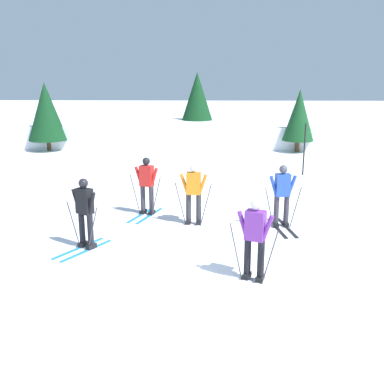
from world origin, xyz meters
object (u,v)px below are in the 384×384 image
Objects in this scene: skier_black at (85,212)px; conifer_far_right at (197,100)px; skier_blue at (282,194)px; skier_red at (147,184)px; conifer_far_left at (299,115)px; skier_purple at (255,235)px; skier_orange at (194,191)px; conifer_far_centre at (46,112)px; trail_marker_pole at (304,150)px.

skier_black is 18.23m from conifer_far_right.
skier_blue is 16.59m from conifer_far_right.
skier_red is 0.42× the size of conifer_far_right.
conifer_far_left reaches higher than skier_black.
skier_blue and skier_purple have the same top height.
conifer_far_centre is at bearing 123.75° from skier_orange.
skier_orange is (2.52, 1.84, 0.04)m from skier_black.
skier_purple is 1.00× the size of skier_orange.
conifer_far_right reaches higher than conifer_far_left.
conifer_far_centre is at bearing -152.80° from conifer_far_right.
skier_orange is 0.48× the size of conifer_far_centre.
conifer_far_left is (2.83, 12.09, 1.01)m from skier_blue.
skier_black is at bearing -161.04° from skier_blue.
skier_black is at bearing -97.53° from conifer_far_right.
skier_black is 1.00× the size of skier_red.
trail_marker_pole is at bearing 43.59° from skier_red.
trail_marker_pole is 0.51× the size of conifer_far_right.
skier_black is 15.83m from conifer_far_left.
skier_purple is at bearing -104.28° from conifer_far_left.
skier_red is (-3.77, 1.02, 0.00)m from skier_blue.
conifer_far_centre reaches higher than skier_black.
skier_blue is at bearing 71.81° from skier_purple.
trail_marker_pole reaches higher than skier_black.
skier_orange is 14.58m from conifer_far_centre.
conifer_far_left reaches higher than skier_purple.
skier_purple is at bearing -107.29° from trail_marker_pole.
skier_blue is 1.00× the size of skier_purple.
conifer_far_right reaches higher than skier_purple.
conifer_far_left is at bearing 59.18° from skier_red.
skier_blue is 0.42× the size of conifer_far_right.
skier_red is 15.43m from conifer_far_right.
skier_black is 0.81× the size of trail_marker_pole.
skier_orange is at bearing -124.49° from trail_marker_pole.
skier_red is at bearing -120.82° from conifer_far_left.
skier_black is 1.00× the size of skier_orange.
skier_blue is 0.48× the size of conifer_far_centre.
conifer_far_right is (2.38, 18.01, 1.56)m from skier_black.
skier_orange is 0.81× the size of trail_marker_pole.
conifer_far_right is at bearing 27.20° from conifer_far_centre.
skier_red is (1.13, 2.70, 0.00)m from skier_black.
skier_purple is at bearing -85.81° from conifer_far_right.
trail_marker_pole is (5.73, 5.46, 0.14)m from skier_red.
conifer_far_right is at bearing 90.50° from skier_orange.
trail_marker_pole is 5.75m from conifer_far_left.
conifer_far_right reaches higher than skier_blue.
trail_marker_pole is 0.59× the size of conifer_far_centre.
trail_marker_pole is at bearing -65.55° from conifer_far_right.
skier_purple is (-1.08, -3.30, 0.04)m from skier_blue.
skier_red is 5.09m from skier_purple.
skier_blue is 6.77m from trail_marker_pole.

